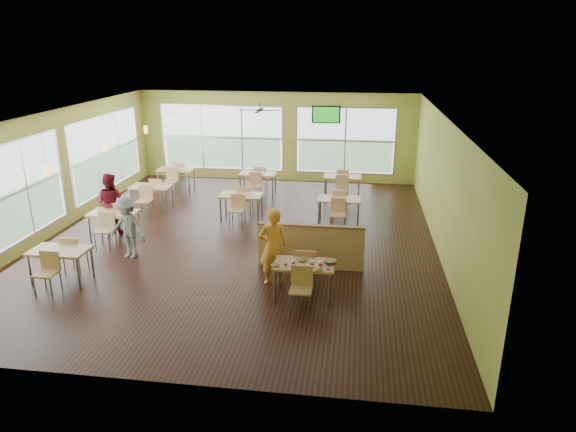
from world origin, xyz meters
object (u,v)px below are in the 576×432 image
at_px(main_table, 304,269).
at_px(food_basket, 330,261).
at_px(man_plaid, 273,247).
at_px(half_wall_divider, 311,246).

distance_m(main_table, food_basket, 0.54).
distance_m(man_plaid, food_basket, 1.31).
xyz_separation_m(half_wall_divider, man_plaid, (-0.72, -0.89, 0.32)).
height_order(half_wall_divider, man_plaid, man_plaid).
bearing_deg(main_table, half_wall_divider, 90.00).
relative_size(main_table, half_wall_divider, 0.63).
height_order(half_wall_divider, food_basket, half_wall_divider).
bearing_deg(main_table, food_basket, 9.91).
bearing_deg(man_plaid, main_table, 118.66).
bearing_deg(food_basket, half_wall_divider, 110.51).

